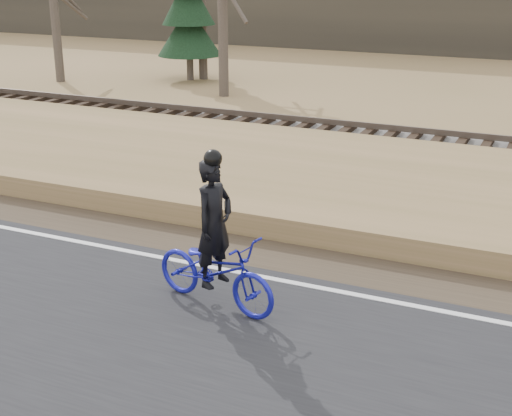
% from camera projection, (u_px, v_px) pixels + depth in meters
% --- Properties ---
extents(ground, '(120.00, 120.00, 0.00)m').
position_uv_depth(ground, '(128.00, 260.00, 12.16)').
color(ground, '#96744C').
rests_on(ground, ground).
extents(road, '(120.00, 6.00, 0.06)m').
position_uv_depth(road, '(27.00, 324.00, 10.00)').
color(road, black).
rests_on(road, ground).
extents(edge_line, '(120.00, 0.12, 0.01)m').
position_uv_depth(edge_line, '(134.00, 252.00, 12.31)').
color(edge_line, silver).
rests_on(edge_line, road).
extents(shoulder, '(120.00, 1.60, 0.04)m').
position_uv_depth(shoulder, '(164.00, 235.00, 13.19)').
color(shoulder, '#473A2B').
rests_on(shoulder, ground).
extents(embankment, '(120.00, 5.00, 0.44)m').
position_uv_depth(embankment, '(235.00, 180.00, 15.70)').
color(embankment, '#96744C').
rests_on(embankment, ground).
extents(ballast, '(120.00, 3.00, 0.45)m').
position_uv_depth(ballast, '(297.00, 141.00, 18.96)').
color(ballast, slate).
rests_on(ballast, ground).
extents(railroad, '(120.00, 2.40, 0.29)m').
position_uv_depth(railroad, '(297.00, 130.00, 18.86)').
color(railroad, black).
rests_on(railroad, ballast).
extents(cyclist, '(2.20, 1.15, 2.36)m').
position_uv_depth(cyclist, '(215.00, 258.00, 10.24)').
color(cyclist, '#151795').
rests_on(cyclist, road).
extents(bare_tree_near_left, '(0.36, 0.36, 6.47)m').
position_uv_depth(bare_tree_near_left, '(223.00, 5.00, 25.07)').
color(bare_tree_near_left, brown).
rests_on(bare_tree_near_left, ground).
extents(conifer, '(2.60, 2.60, 6.65)m').
position_uv_depth(conifer, '(188.00, 1.00, 28.47)').
color(conifer, brown).
rests_on(conifer, ground).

